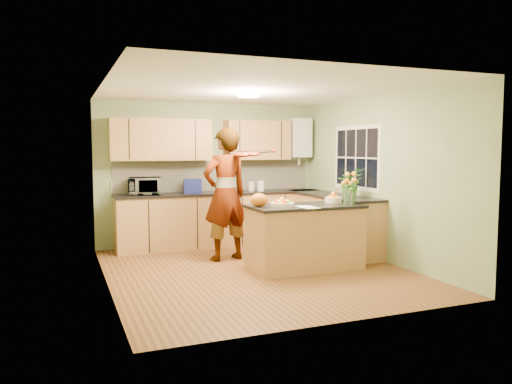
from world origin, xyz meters
name	(u,v)px	position (x,y,z in m)	size (l,w,h in m)	color
floor	(256,271)	(0.00, 0.00, 0.00)	(4.50, 4.50, 0.00)	brown
ceiling	(256,89)	(0.00, 0.00, 2.50)	(4.00, 4.50, 0.02)	white
wall_back	(210,174)	(0.00, 2.25, 1.25)	(4.00, 0.02, 2.50)	gray
wall_front	(343,196)	(0.00, -2.25, 1.25)	(4.00, 0.02, 2.50)	gray
wall_left	(105,185)	(-2.00, 0.00, 1.25)	(0.02, 4.50, 2.50)	gray
wall_right	(378,178)	(2.00, 0.00, 1.25)	(0.02, 4.50, 2.50)	gray
back_counter	(221,219)	(0.10, 1.95, 0.47)	(3.64, 0.62, 0.94)	#AB7F44
right_counter	(332,222)	(1.70, 0.85, 0.47)	(0.62, 2.24, 0.94)	#AB7F44
splashback	(215,176)	(0.10, 2.23, 1.20)	(3.60, 0.02, 0.52)	beige
upper_cabinets	(203,140)	(-0.18, 2.08, 1.85)	(3.20, 0.34, 0.70)	#AB7F44
boiler	(299,138)	(1.70, 2.09, 1.90)	(0.40, 0.30, 0.86)	silver
window_right	(356,158)	(1.99, 0.60, 1.55)	(0.01, 1.30, 1.05)	silver
light_switch	(111,185)	(-1.99, -0.60, 1.30)	(0.02, 0.09, 0.09)	silver
ceiling_lamp	(248,94)	(0.00, 0.30, 2.46)	(0.30, 0.30, 0.07)	#FFEABF
peninsula_island	(305,237)	(0.68, -0.13, 0.46)	(1.58, 0.81, 0.91)	#AB7F44
fruit_dish	(282,203)	(0.33, -0.13, 0.96)	(0.33, 0.33, 0.11)	beige
orange_bowl	(333,198)	(1.23, 0.02, 0.97)	(0.25, 0.25, 0.15)	beige
flower_vase	(349,181)	(1.28, -0.31, 1.25)	(0.28, 0.28, 0.51)	silver
orange_bag	(259,200)	(0.01, -0.08, 1.00)	(0.24, 0.21, 0.18)	orange
papers	(308,207)	(0.58, -0.43, 0.91)	(0.22, 0.30, 0.01)	white
violinist	(225,194)	(-0.18, 0.81, 1.01)	(0.73, 0.48, 2.01)	tan
violin	(243,155)	(0.02, 0.59, 1.61)	(0.64, 0.25, 0.13)	#540C05
microwave	(145,186)	(-1.21, 1.94, 1.08)	(0.52, 0.35, 0.29)	silver
blue_box	(192,186)	(-0.39, 1.98, 1.06)	(0.30, 0.22, 0.24)	navy
kettle	(232,185)	(0.32, 1.96, 1.05)	(0.15, 0.15, 0.28)	#B1B1B5
jar_cream	(251,186)	(0.69, 1.97, 1.02)	(0.11, 0.11, 0.17)	beige
jar_white	(261,186)	(0.85, 1.91, 1.03)	(0.12, 0.12, 0.18)	silver
potted_plant	(350,183)	(1.70, 0.31, 1.17)	(0.41, 0.35, 0.45)	#357627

